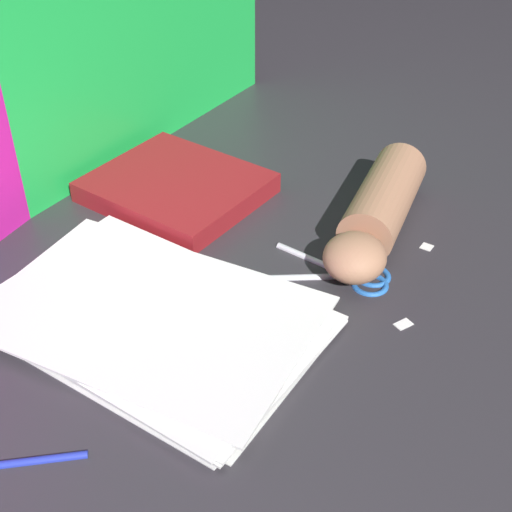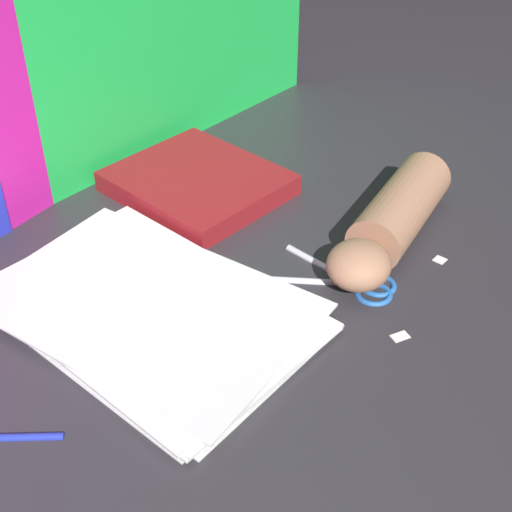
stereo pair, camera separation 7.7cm
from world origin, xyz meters
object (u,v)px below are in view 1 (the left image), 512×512
book_closed (177,187)px  scissors (348,273)px  paper_stack (153,318)px  hand_forearm (377,212)px

book_closed → scissors: bearing=-98.1°
scissors → paper_stack: bearing=142.5°
book_closed → scissors: (-0.04, -0.28, -0.01)m
paper_stack → hand_forearm: hand_forearm is taller
paper_stack → book_closed: size_ratio=1.59×
book_closed → hand_forearm: bearing=-78.4°
book_closed → paper_stack: bearing=-148.9°
hand_forearm → scissors: bearing=-175.7°
paper_stack → scissors: 0.24m
paper_stack → hand_forearm: 0.31m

